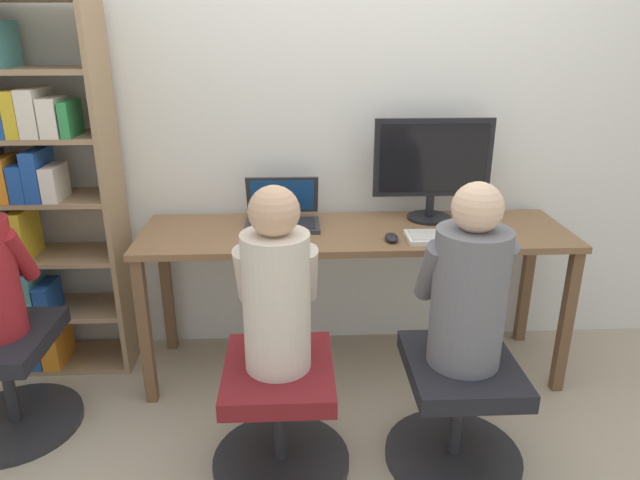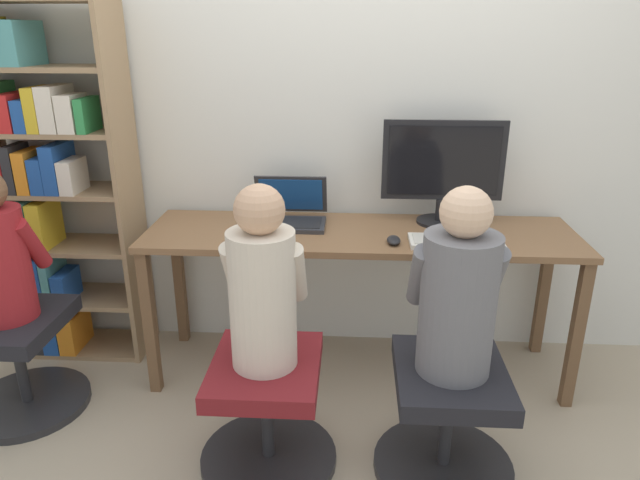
{
  "view_description": "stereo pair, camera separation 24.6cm",
  "coord_description": "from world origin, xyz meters",
  "px_view_note": "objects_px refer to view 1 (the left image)",
  "views": [
    {
      "loc": [
        -0.28,
        -2.24,
        1.64
      ],
      "look_at": [
        -0.18,
        0.07,
        0.77
      ],
      "focal_mm": 32.0,
      "sensor_mm": 36.0,
      "label": 1
    },
    {
      "loc": [
        -0.04,
        -2.23,
        1.64
      ],
      "look_at": [
        -0.18,
        0.07,
        0.77
      ],
      "focal_mm": 32.0,
      "sensor_mm": 36.0,
      "label": 2
    }
  ],
  "objects_px": {
    "person_at_laptop": "(276,288)",
    "bookshelf": "(21,197)",
    "office_chair_left": "(457,408)",
    "office_chair_right": "(280,413)",
    "laptop": "(282,215)",
    "desktop_monitor": "(433,167)",
    "keyboard": "(451,237)",
    "office_chair_side": "(7,378)",
    "person_at_monitor": "(469,286)"
  },
  "relations": [
    {
      "from": "person_at_laptop",
      "to": "bookshelf",
      "type": "distance_m",
      "value": 1.45
    },
    {
      "from": "office_chair_left",
      "to": "office_chair_right",
      "type": "height_order",
      "value": "same"
    },
    {
      "from": "laptop",
      "to": "office_chair_right",
      "type": "bearing_deg",
      "value": -90.72
    },
    {
      "from": "desktop_monitor",
      "to": "person_at_laptop",
      "type": "xyz_separation_m",
      "value": [
        -0.74,
        -0.83,
        -0.24
      ]
    },
    {
      "from": "desktop_monitor",
      "to": "person_at_laptop",
      "type": "relative_size",
      "value": 0.83
    },
    {
      "from": "laptop",
      "to": "bookshelf",
      "type": "distance_m",
      "value": 1.22
    },
    {
      "from": "desktop_monitor",
      "to": "office_chair_left",
      "type": "bearing_deg",
      "value": -93.08
    },
    {
      "from": "office_chair_right",
      "to": "bookshelf",
      "type": "bearing_deg",
      "value": 146.59
    },
    {
      "from": "laptop",
      "to": "office_chair_right",
      "type": "xyz_separation_m",
      "value": [
        -0.01,
        -0.78,
        -0.55
      ]
    },
    {
      "from": "desktop_monitor",
      "to": "keyboard",
      "type": "height_order",
      "value": "desktop_monitor"
    },
    {
      "from": "laptop",
      "to": "keyboard",
      "type": "bearing_deg",
      "value": -17.8
    },
    {
      "from": "person_at_laptop",
      "to": "office_chair_left",
      "type": "bearing_deg",
      "value": -0.64
    },
    {
      "from": "desktop_monitor",
      "to": "office_chair_side",
      "type": "xyz_separation_m",
      "value": [
        -1.89,
        -0.55,
        -0.77
      ]
    },
    {
      "from": "bookshelf",
      "to": "office_chair_side",
      "type": "height_order",
      "value": "bookshelf"
    },
    {
      "from": "laptop",
      "to": "office_chair_side",
      "type": "relative_size",
      "value": 0.65
    },
    {
      "from": "keyboard",
      "to": "person_at_monitor",
      "type": "distance_m",
      "value": 0.54
    },
    {
      "from": "office_chair_right",
      "to": "person_at_laptop",
      "type": "bearing_deg",
      "value": 90.0
    },
    {
      "from": "laptop",
      "to": "office_chair_left",
      "type": "bearing_deg",
      "value": -49.16
    },
    {
      "from": "bookshelf",
      "to": "person_at_monitor",
      "type": "bearing_deg",
      "value": -22.69
    },
    {
      "from": "laptop",
      "to": "person_at_monitor",
      "type": "relative_size",
      "value": 0.51
    },
    {
      "from": "laptop",
      "to": "office_chair_side",
      "type": "distance_m",
      "value": 1.38
    },
    {
      "from": "laptop",
      "to": "office_chair_right",
      "type": "height_order",
      "value": "laptop"
    },
    {
      "from": "person_at_laptop",
      "to": "bookshelf",
      "type": "relative_size",
      "value": 0.39
    },
    {
      "from": "keyboard",
      "to": "office_chair_right",
      "type": "distance_m",
      "value": 1.07
    },
    {
      "from": "person_at_monitor",
      "to": "bookshelf",
      "type": "distance_m",
      "value": 2.06
    },
    {
      "from": "person_at_laptop",
      "to": "office_chair_side",
      "type": "height_order",
      "value": "person_at_laptop"
    },
    {
      "from": "desktop_monitor",
      "to": "office_chair_left",
      "type": "xyz_separation_m",
      "value": [
        -0.04,
        -0.84,
        -0.77
      ]
    },
    {
      "from": "desktop_monitor",
      "to": "laptop",
      "type": "xyz_separation_m",
      "value": [
        -0.73,
        -0.05,
        -0.22
      ]
    },
    {
      "from": "keyboard",
      "to": "person_at_monitor",
      "type": "xyz_separation_m",
      "value": [
        -0.08,
        -0.54,
        0.01
      ]
    },
    {
      "from": "office_chair_left",
      "to": "office_chair_right",
      "type": "xyz_separation_m",
      "value": [
        -0.69,
        0.0,
        0.0
      ]
    },
    {
      "from": "desktop_monitor",
      "to": "person_at_monitor",
      "type": "bearing_deg",
      "value": -93.1
    },
    {
      "from": "office_chair_right",
      "to": "bookshelf",
      "type": "relative_size",
      "value": 0.31
    },
    {
      "from": "office_chair_right",
      "to": "office_chair_side",
      "type": "bearing_deg",
      "value": 166.13
    },
    {
      "from": "office_chair_left",
      "to": "person_at_laptop",
      "type": "bearing_deg",
      "value": 179.36
    },
    {
      "from": "laptop",
      "to": "bookshelf",
      "type": "height_order",
      "value": "bookshelf"
    },
    {
      "from": "laptop",
      "to": "person_at_laptop",
      "type": "relative_size",
      "value": 0.51
    },
    {
      "from": "keyboard",
      "to": "office_chair_left",
      "type": "bearing_deg",
      "value": -98.27
    },
    {
      "from": "office_chair_left",
      "to": "person_at_laptop",
      "type": "relative_size",
      "value": 0.79
    },
    {
      "from": "office_chair_right",
      "to": "desktop_monitor",
      "type": "bearing_deg",
      "value": 48.56
    },
    {
      "from": "laptop",
      "to": "office_chair_side",
      "type": "xyz_separation_m",
      "value": [
        -1.17,
        -0.5,
        -0.55
      ]
    },
    {
      "from": "office_chair_right",
      "to": "person_at_laptop",
      "type": "xyz_separation_m",
      "value": [
        -0.0,
        0.01,
        0.53
      ]
    },
    {
      "from": "office_chair_right",
      "to": "office_chair_side",
      "type": "distance_m",
      "value": 1.19
    },
    {
      "from": "keyboard",
      "to": "bookshelf",
      "type": "distance_m",
      "value": 2.0
    },
    {
      "from": "desktop_monitor",
      "to": "bookshelf",
      "type": "bearing_deg",
      "value": -178.87
    },
    {
      "from": "office_chair_right",
      "to": "office_chair_side",
      "type": "xyz_separation_m",
      "value": [
        -1.16,
        0.29,
        0.0
      ]
    },
    {
      "from": "office_chair_side",
      "to": "person_at_monitor",
      "type": "bearing_deg",
      "value": -8.71
    },
    {
      "from": "person_at_monitor",
      "to": "office_chair_left",
      "type": "bearing_deg",
      "value": -90.0
    },
    {
      "from": "keyboard",
      "to": "person_at_monitor",
      "type": "bearing_deg",
      "value": -98.35
    },
    {
      "from": "office_chair_left",
      "to": "bookshelf",
      "type": "relative_size",
      "value": 0.31
    },
    {
      "from": "keyboard",
      "to": "laptop",
      "type": "bearing_deg",
      "value": 162.2
    }
  ]
}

